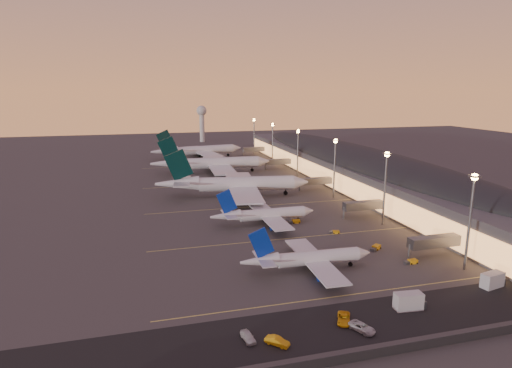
# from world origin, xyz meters

# --- Properties ---
(ground) EXTENTS (700.00, 700.00, 0.00)m
(ground) POSITION_xyz_m (0.00, 0.00, 0.00)
(ground) COLOR #3C3937
(airliner_narrow_south) EXTENTS (35.75, 31.88, 12.79)m
(airliner_narrow_south) POSITION_xyz_m (-4.39, -29.54, 3.31)
(airliner_narrow_south) COLOR silver
(airliner_narrow_south) RESTS_ON ground
(airliner_narrow_north) EXTENTS (37.72, 33.55, 13.53)m
(airliner_narrow_north) POSITION_xyz_m (-4.39, 11.45, 3.50)
(airliner_narrow_north) COLOR silver
(airliner_narrow_north) RESTS_ON ground
(airliner_wide_near) EXTENTS (67.82, 62.39, 21.72)m
(airliner_wide_near) POSITION_xyz_m (-6.02, 53.38, 5.59)
(airliner_wide_near) COLOR silver
(airliner_wide_near) RESTS_ON ground
(airliner_wide_mid) EXTENTS (67.56, 61.52, 21.63)m
(airliner_wide_mid) POSITION_xyz_m (-6.27, 110.14, 5.57)
(airliner_wide_mid) COLOR silver
(airliner_wide_mid) RESTS_ON ground
(airliner_wide_far) EXTENTS (64.24, 59.20, 20.59)m
(airliner_wide_far) POSITION_xyz_m (-6.65, 166.13, 5.30)
(airliner_wide_far) COLOR silver
(airliner_wide_far) RESTS_ON ground
(terminal_building) EXTENTS (56.35, 255.00, 17.46)m
(terminal_building) POSITION_xyz_m (61.84, 72.47, 8.78)
(terminal_building) COLOR #48484D
(terminal_building) RESTS_ON ground
(light_masts) EXTENTS (2.20, 217.20, 25.90)m
(light_masts) POSITION_xyz_m (36.00, 65.00, 17.55)
(light_masts) COLOR slate
(light_masts) RESTS_ON ground
(radar_tower) EXTENTS (9.00, 9.00, 32.50)m
(radar_tower) POSITION_xyz_m (10.00, 260.00, 21.87)
(radar_tower) COLOR silver
(radar_tower) RESTS_ON ground
(service_lane) EXTENTS (260.00, 16.00, 0.01)m
(service_lane) POSITION_xyz_m (0.00, -56.00, 0.01)
(service_lane) COLOR black
(service_lane) RESTS_ON ground
(lane_markings) EXTENTS (90.00, 180.36, 0.00)m
(lane_markings) POSITION_xyz_m (0.00, 40.00, 0.01)
(lane_markings) COLOR #D8C659
(lane_markings) RESTS_ON ground
(fence) EXTENTS (124.00, 0.12, 2.00)m
(fence) POSITION_xyz_m (-0.00, -68.00, 1.00)
(fence) COLOR #2D2D30
(fence) RESTS_ON ground
(baggage_tug_a) EXTENTS (3.78, 1.79, 1.10)m
(baggage_tug_a) POSITION_xyz_m (24.81, -32.84, 0.50)
(baggage_tug_a) COLOR #E6A210
(baggage_tug_a) RESTS_ON ground
(baggage_tug_b) EXTENTS (4.38, 3.79, 1.26)m
(baggage_tug_b) POSITION_xyz_m (20.86, -21.01, 0.57)
(baggage_tug_b) COLOR #E6A210
(baggage_tug_b) RESTS_ON ground
(baggage_tug_c) EXTENTS (4.27, 2.12, 1.23)m
(baggage_tug_c) POSITION_xyz_m (6.67, 9.71, 0.56)
(baggage_tug_c) COLOR #E6A210
(baggage_tug_c) RESTS_ON ground
(catering_truck_a) EXTENTS (6.82, 3.17, 3.72)m
(catering_truck_a) POSITION_xyz_m (9.47, -54.29, 1.74)
(catering_truck_a) COLOR silver
(catering_truck_a) RESTS_ON ground
(catering_truck_b) EXTENTS (6.76, 3.69, 3.60)m
(catering_truck_b) POSITION_xyz_m (35.32, -50.22, 1.68)
(catering_truck_b) COLOR silver
(catering_truck_b) RESTS_ON ground
(baggage_tug_d) EXTENTS (3.44, 1.98, 0.97)m
(baggage_tug_d) POSITION_xyz_m (15.58, -4.29, 0.44)
(baggage_tug_d) COLOR #E6A210
(baggage_tug_d) RESTS_ON ground
(service_van_a) EXTENTS (2.53, 4.85, 1.58)m
(service_van_a) POSITION_xyz_m (-27.27, -56.65, 0.79)
(service_van_a) COLOR silver
(service_van_a) RESTS_ON ground
(service_van_b) EXTENTS (4.50, 4.54, 1.56)m
(service_van_b) POSITION_xyz_m (-22.41, -59.53, 0.78)
(service_van_b) COLOR #E6A210
(service_van_b) RESTS_ON ground
(service_van_c) EXTENTS (4.65, 6.12, 1.54)m
(service_van_c) POSITION_xyz_m (-4.79, -59.38, 0.77)
(service_van_c) COLOR silver
(service_van_c) RESTS_ON ground
(service_van_d) EXTENTS (4.74, 6.09, 1.54)m
(service_van_d) POSITION_xyz_m (-6.72, -55.38, 0.77)
(service_van_d) COLOR #E6A210
(service_van_d) RESTS_ON ground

